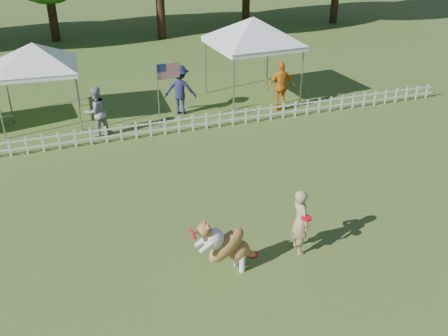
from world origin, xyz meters
name	(u,v)px	position (x,y,z in m)	size (l,w,h in m)	color
ground	(249,249)	(0.00, 0.00, 0.00)	(120.00, 120.00, 0.00)	#37621F
picket_fence	(172,126)	(0.00, 7.00, 0.30)	(22.00, 0.08, 0.60)	white
handler	(300,221)	(1.04, -0.43, 0.79)	(0.58, 0.38, 1.58)	tan
dog	(227,245)	(-0.75, -0.59, 0.70)	(1.36, 0.45, 1.41)	brown
frisbee_on_turf	(252,254)	(-0.01, -0.23, 0.01)	(0.26, 0.26, 0.02)	red
canopy_tent_left	(39,84)	(-4.10, 9.69, 1.41)	(2.74, 2.74, 2.83)	white
canopy_tent_right	(252,60)	(3.95, 9.35, 1.61)	(3.12, 3.12, 3.22)	white
flag_pole	(158,96)	(-0.26, 7.73, 1.16)	(0.89, 0.09, 2.32)	gray
spectator_a	(96,111)	(-2.40, 7.77, 0.86)	(0.84, 0.65, 1.72)	#95959A
spectator_b	(180,90)	(0.81, 8.80, 0.94)	(1.21, 0.70, 1.87)	#212448
spectator_c	(281,86)	(4.51, 7.85, 0.94)	(1.11, 0.46, 1.89)	orange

